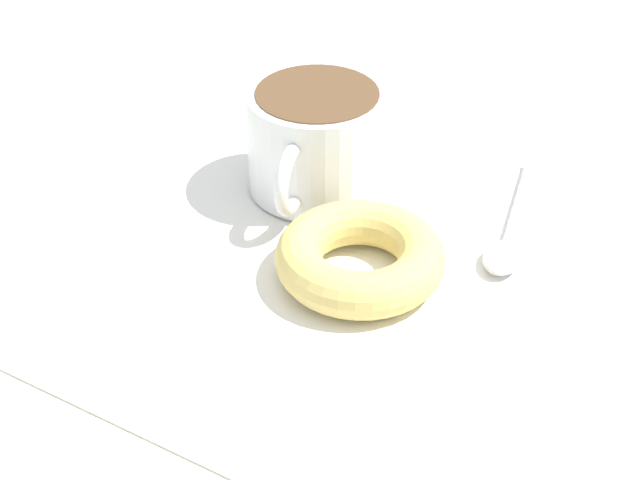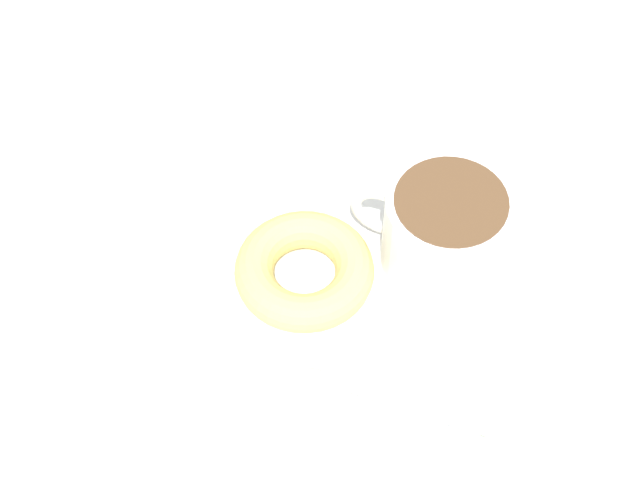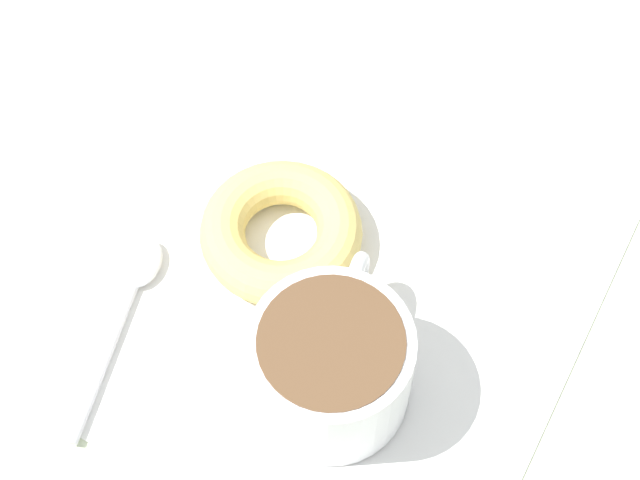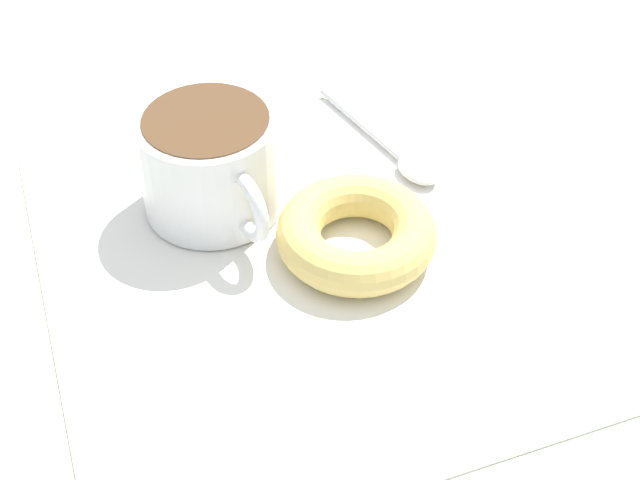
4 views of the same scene
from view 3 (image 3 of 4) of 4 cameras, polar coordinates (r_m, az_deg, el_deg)
The scene contains 5 objects.
ground_plane at distance 70.12cm, azimuth -1.43°, elevation -0.93°, with size 120.00×120.00×2.00cm, color beige.
napkin at distance 68.81cm, azimuth 0.00°, elevation -0.89°, with size 34.37×34.37×0.30cm, color white.
coffee_cup at distance 61.30cm, azimuth 0.61°, elevation -6.61°, with size 9.41×12.22×7.19cm.
donut at distance 68.14cm, azimuth -1.90°, elevation 0.77°, with size 10.38×10.38×2.90cm, color #E5C66B.
spoon at distance 68.05cm, azimuth -10.01°, elevation -2.72°, with size 3.98×14.15×0.90cm.
Camera 3 is at (-15.85, 29.95, 60.39)cm, focal length 60.00 mm.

